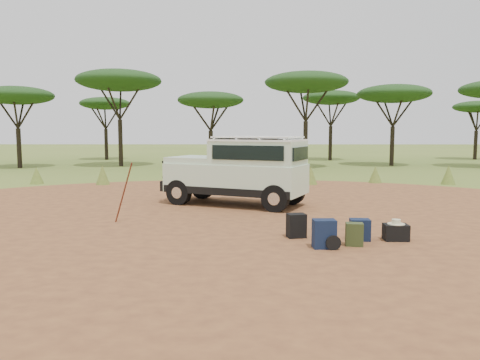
{
  "coord_description": "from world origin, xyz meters",
  "views": [
    {
      "loc": [
        0.09,
        -11.76,
        2.32
      ],
      "look_at": [
        -0.0,
        0.76,
        1.0
      ],
      "focal_mm": 35.0,
      "sensor_mm": 36.0,
      "label": 1
    }
  ],
  "objects_px": {
    "backpack_black": "(296,226)",
    "backpack_navy": "(324,234)",
    "walking_staff": "(124,193)",
    "hard_case": "(396,232)",
    "duffel_navy": "(360,230)",
    "safari_vehicle": "(240,172)",
    "backpack_olive": "(354,235)"
  },
  "relations": [
    {
      "from": "backpack_olive",
      "to": "hard_case",
      "type": "xyz_separation_m",
      "value": [
        0.99,
        0.47,
        -0.06
      ]
    },
    {
      "from": "backpack_navy",
      "to": "hard_case",
      "type": "distance_m",
      "value": 1.76
    },
    {
      "from": "backpack_olive",
      "to": "hard_case",
      "type": "relative_size",
      "value": 0.95
    },
    {
      "from": "backpack_black",
      "to": "backpack_navy",
      "type": "relative_size",
      "value": 0.92
    },
    {
      "from": "backpack_black",
      "to": "duffel_navy",
      "type": "height_order",
      "value": "backpack_black"
    },
    {
      "from": "hard_case",
      "to": "duffel_navy",
      "type": "bearing_deg",
      "value": -178.88
    },
    {
      "from": "walking_staff",
      "to": "hard_case",
      "type": "xyz_separation_m",
      "value": [
        6.24,
        -1.87,
        -0.59
      ]
    },
    {
      "from": "backpack_black",
      "to": "hard_case",
      "type": "relative_size",
      "value": 1.06
    },
    {
      "from": "walking_staff",
      "to": "backpack_navy",
      "type": "relative_size",
      "value": 2.81
    },
    {
      "from": "safari_vehicle",
      "to": "backpack_olive",
      "type": "xyz_separation_m",
      "value": [
        2.35,
        -5.24,
        -0.8
      ]
    },
    {
      "from": "safari_vehicle",
      "to": "backpack_black",
      "type": "height_order",
      "value": "safari_vehicle"
    },
    {
      "from": "safari_vehicle",
      "to": "walking_staff",
      "type": "relative_size",
      "value": 2.92
    },
    {
      "from": "walking_staff",
      "to": "backpack_navy",
      "type": "bearing_deg",
      "value": -97.26
    },
    {
      "from": "backpack_black",
      "to": "backpack_navy",
      "type": "xyz_separation_m",
      "value": [
        0.45,
        -0.91,
        0.02
      ]
    },
    {
      "from": "safari_vehicle",
      "to": "backpack_navy",
      "type": "height_order",
      "value": "safari_vehicle"
    },
    {
      "from": "backpack_navy",
      "to": "hard_case",
      "type": "height_order",
      "value": "backpack_navy"
    },
    {
      "from": "backpack_black",
      "to": "backpack_navy",
      "type": "bearing_deg",
      "value": -77.22
    },
    {
      "from": "walking_staff",
      "to": "backpack_olive",
      "type": "bearing_deg",
      "value": -92.57
    },
    {
      "from": "backpack_black",
      "to": "duffel_navy",
      "type": "distance_m",
      "value": 1.34
    },
    {
      "from": "safari_vehicle",
      "to": "backpack_olive",
      "type": "distance_m",
      "value": 5.8
    },
    {
      "from": "backpack_black",
      "to": "backpack_navy",
      "type": "height_order",
      "value": "backpack_navy"
    },
    {
      "from": "duffel_navy",
      "to": "hard_case",
      "type": "relative_size",
      "value": 0.93
    },
    {
      "from": "backpack_olive",
      "to": "safari_vehicle",
      "type": "bearing_deg",
      "value": 121.09
    },
    {
      "from": "backpack_black",
      "to": "walking_staff",
      "type": "bearing_deg",
      "value": 145.52
    },
    {
      "from": "walking_staff",
      "to": "duffel_navy",
      "type": "height_order",
      "value": "walking_staff"
    },
    {
      "from": "safari_vehicle",
      "to": "walking_staff",
      "type": "height_order",
      "value": "safari_vehicle"
    },
    {
      "from": "walking_staff",
      "to": "backpack_navy",
      "type": "xyz_separation_m",
      "value": [
        4.61,
        -2.53,
        -0.48
      ]
    },
    {
      "from": "backpack_navy",
      "to": "backpack_olive",
      "type": "relative_size",
      "value": 1.22
    },
    {
      "from": "safari_vehicle",
      "to": "backpack_navy",
      "type": "distance_m",
      "value": 5.74
    },
    {
      "from": "backpack_navy",
      "to": "duffel_navy",
      "type": "bearing_deg",
      "value": 34.11
    },
    {
      "from": "duffel_navy",
      "to": "hard_case",
      "type": "bearing_deg",
      "value": 2.94
    },
    {
      "from": "walking_staff",
      "to": "hard_case",
      "type": "relative_size",
      "value": 3.25
    }
  ]
}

